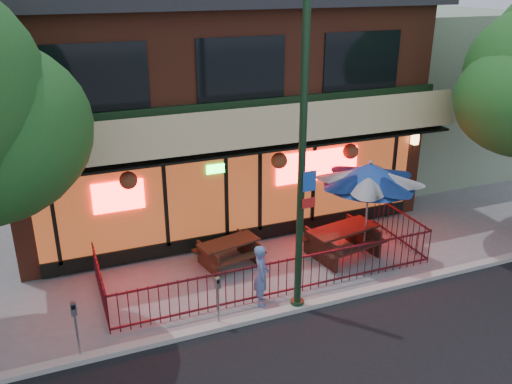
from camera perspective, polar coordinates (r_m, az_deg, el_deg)
ground at (r=13.29m, az=3.57°, el=-11.14°), size 80.00×80.00×0.00m
curb at (r=12.88m, az=4.55°, el=-12.03°), size 80.00×0.25×0.12m
restaurant_building at (r=18.08m, az=-5.98°, el=11.88°), size 12.96×9.49×8.05m
neighbor_building at (r=22.91m, az=16.20°, el=10.39°), size 6.00×7.00×6.00m
patio_fence at (r=13.35m, az=2.71°, el=-7.79°), size 8.44×2.62×1.00m
street_light at (r=11.53m, az=4.80°, el=1.07°), size 0.43×0.32×7.00m
picnic_table_left at (r=14.49m, az=-2.87°, el=-6.05°), size 1.82×1.53×0.69m
picnic_table_right at (r=15.08m, az=9.09°, el=-4.73°), size 2.18×1.81×0.83m
patio_umbrella at (r=14.59m, az=11.89°, el=1.81°), size 2.40×2.40×2.74m
pedestrian at (r=12.72m, az=0.57°, el=-8.73°), size 0.53×0.64×1.51m
parking_meter_near at (r=11.92m, az=-4.02°, el=-10.64°), size 0.14×0.13×1.23m
parking_meter_far at (r=11.51m, az=-18.48°, el=-12.79°), size 0.12×0.11×1.33m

